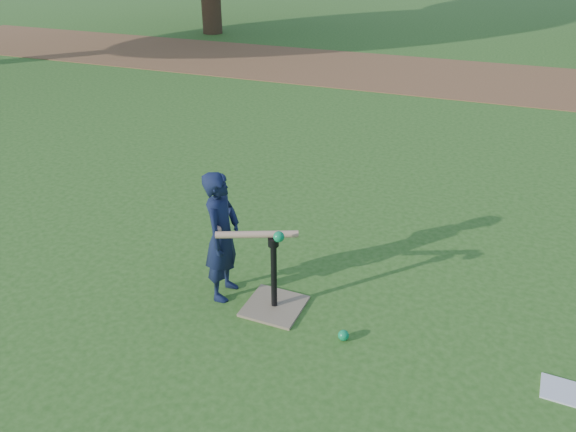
% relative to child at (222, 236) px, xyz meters
% --- Properties ---
extents(ground, '(80.00, 80.00, 0.00)m').
position_rel_child_xyz_m(ground, '(0.63, 0.15, -0.53)').
color(ground, '#285116').
rests_on(ground, ground).
extents(dirt_strip, '(24.00, 3.00, 0.01)m').
position_rel_child_xyz_m(dirt_strip, '(0.63, 7.65, -0.52)').
color(dirt_strip, brown).
rests_on(dirt_strip, ground).
extents(child, '(0.28, 0.40, 1.05)m').
position_rel_child_xyz_m(child, '(0.00, 0.00, 0.00)').
color(child, black).
rests_on(child, ground).
extents(wiffle_ball_ground, '(0.08, 0.08, 0.08)m').
position_rel_child_xyz_m(wiffle_ball_ground, '(1.04, -0.21, -0.49)').
color(wiffle_ball_ground, '#0B7F44').
rests_on(wiffle_ball_ground, ground).
extents(clipboard, '(0.32, 0.25, 0.01)m').
position_rel_child_xyz_m(clipboard, '(2.49, -0.20, -0.52)').
color(clipboard, silver).
rests_on(clipboard, ground).
extents(batting_tee, '(0.45, 0.45, 0.61)m').
position_rel_child_xyz_m(batting_tee, '(0.43, -0.04, -0.42)').
color(batting_tee, '#806D51').
rests_on(batting_tee, ground).
extents(swing_action, '(0.62, 0.27, 0.12)m').
position_rel_child_xyz_m(swing_action, '(0.32, -0.07, 0.12)').
color(swing_action, tan).
rests_on(swing_action, ground).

